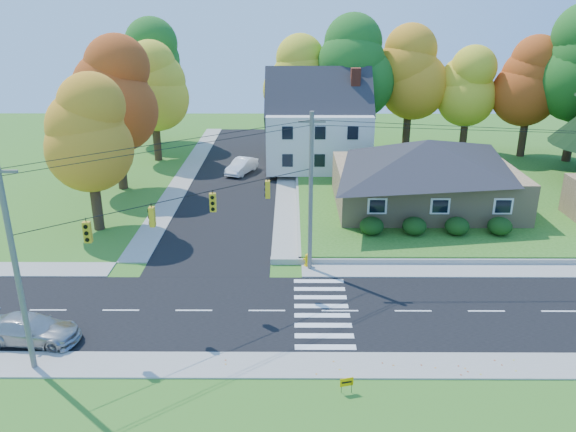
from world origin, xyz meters
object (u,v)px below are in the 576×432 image
ranch_house (426,172)px  white_car (242,166)px  fire_hydrant (307,260)px  silver_sedan (32,329)px

ranch_house → white_car: size_ratio=3.27×
fire_hydrant → ranch_house: bearing=47.2°
ranch_house → fire_hydrant: bearing=-132.8°
white_car → fire_hydrant: (5.91, -21.27, -0.33)m
silver_sedan → white_car: (7.92, 29.89, 0.04)m
silver_sedan → fire_hydrant: bearing=-51.0°
ranch_house → white_car: bearing=145.1°
white_car → fire_hydrant: white_car is taller
fire_hydrant → silver_sedan: bearing=-148.1°
silver_sedan → ranch_house: bearing=-43.9°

